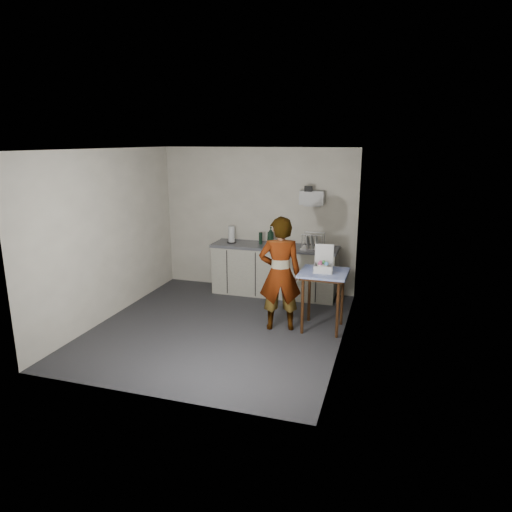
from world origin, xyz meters
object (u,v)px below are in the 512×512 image
(side_table, at_px, (324,279))
(soap_bottle, at_px, (271,236))
(soda_can, at_px, (272,241))
(dish_rack, at_px, (313,245))
(kitchen_counter, at_px, (274,272))
(paper_towel, at_px, (232,235))
(dark_bottle, at_px, (261,238))
(bakery_box, at_px, (323,266))
(standing_man, at_px, (280,274))

(side_table, relative_size, soap_bottle, 2.66)
(soda_can, xyz_separation_m, dish_rack, (0.75, -0.11, 0.00))
(kitchen_counter, relative_size, paper_towel, 7.35)
(kitchen_counter, bearing_deg, dark_bottle, 176.03)
(soda_can, distance_m, bakery_box, 1.76)
(standing_man, distance_m, dish_rack, 1.45)
(soap_bottle, height_order, dark_bottle, soap_bottle)
(dark_bottle, bearing_deg, side_table, -44.64)
(paper_towel, relative_size, bakery_box, 0.81)
(soda_can, bearing_deg, dish_rack, -8.36)
(bakery_box, bearing_deg, standing_man, -168.77)
(soda_can, xyz_separation_m, dark_bottle, (-0.20, -0.05, 0.05))
(side_table, distance_m, dish_rack, 1.34)
(side_table, bearing_deg, bakery_box, 130.14)
(soap_bottle, relative_size, dish_rack, 0.86)
(dark_bottle, bearing_deg, kitchen_counter, -3.97)
(kitchen_counter, relative_size, soda_can, 18.34)
(side_table, xyz_separation_m, soap_bottle, (-1.15, 1.30, 0.31))
(kitchen_counter, bearing_deg, side_table, -50.54)
(paper_towel, distance_m, dish_rack, 1.49)
(soap_bottle, bearing_deg, paper_towel, -179.11)
(bakery_box, bearing_deg, dish_rack, 100.93)
(kitchen_counter, distance_m, dark_bottle, 0.65)
(side_table, relative_size, standing_man, 0.52)
(dish_rack, bearing_deg, dark_bottle, 176.13)
(soap_bottle, relative_size, soda_can, 2.71)
(soap_bottle, distance_m, dark_bottle, 0.20)
(kitchen_counter, xyz_separation_m, side_table, (1.08, -1.31, 0.34))
(side_table, distance_m, soda_can, 1.79)
(standing_man, distance_m, paper_towel, 1.94)
(side_table, xyz_separation_m, soda_can, (-1.14, 1.37, 0.20))
(side_table, bearing_deg, soda_can, 130.25)
(kitchen_counter, distance_m, bakery_box, 1.75)
(soda_can, xyz_separation_m, paper_towel, (-0.74, -0.08, 0.08))
(soda_can, bearing_deg, soap_bottle, -100.83)
(bakery_box, bearing_deg, dark_bottle, 129.58)
(dark_bottle, relative_size, bakery_box, 0.58)
(side_table, height_order, soap_bottle, soap_bottle)
(soap_bottle, distance_m, soda_can, 0.13)
(side_table, relative_size, paper_towel, 2.89)
(dark_bottle, distance_m, bakery_box, 1.86)
(standing_man, relative_size, dark_bottle, 7.77)
(soap_bottle, distance_m, bakery_box, 1.72)
(kitchen_counter, relative_size, dark_bottle, 10.33)
(paper_towel, bearing_deg, side_table, -34.47)
(standing_man, xyz_separation_m, dark_bottle, (-0.73, 1.49, 0.18))
(soap_bottle, xyz_separation_m, dark_bottle, (-0.19, 0.02, -0.06))
(soda_can, height_order, dark_bottle, dark_bottle)
(soap_bottle, xyz_separation_m, bakery_box, (1.14, -1.28, -0.11))
(side_table, relative_size, dish_rack, 2.29)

